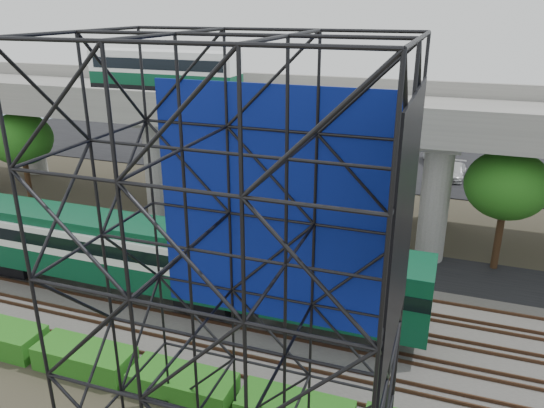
% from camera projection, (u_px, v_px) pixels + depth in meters
% --- Properties ---
extents(ground, '(140.00, 140.00, 0.00)m').
position_uv_depth(ground, '(207.00, 334.00, 26.88)').
color(ground, '#474233').
rests_on(ground, ground).
extents(ballast_bed, '(90.00, 12.00, 0.20)m').
position_uv_depth(ballast_bed, '(223.00, 312.00, 28.61)').
color(ballast_bed, slate).
rests_on(ballast_bed, ground).
extents(service_road, '(90.00, 5.00, 0.08)m').
position_uv_depth(service_road, '(274.00, 249.00, 36.13)').
color(service_road, black).
rests_on(service_road, ground).
extents(parking_lot, '(90.00, 18.00, 0.08)m').
position_uv_depth(parking_lot, '(346.00, 160.00, 56.85)').
color(parking_lot, black).
rests_on(parking_lot, ground).
extents(harbor_water, '(140.00, 40.00, 0.03)m').
position_uv_depth(harbor_water, '(378.00, 120.00, 76.27)').
color(harbor_water, '#475C74').
rests_on(harbor_water, ground).
extents(rail_tracks, '(90.00, 9.52, 0.16)m').
position_uv_depth(rail_tracks, '(223.00, 309.00, 28.54)').
color(rail_tracks, '#472D1E').
rests_on(rail_tracks, ballast_bed).
extents(commuter_train, '(29.30, 3.06, 4.30)m').
position_uv_depth(commuter_train, '(135.00, 252.00, 29.25)').
color(commuter_train, black).
rests_on(commuter_train, rail_tracks).
extents(overpass, '(80.00, 12.00, 12.40)m').
position_uv_depth(overpass, '(289.00, 114.00, 38.33)').
color(overpass, '#9E9B93').
rests_on(overpass, ground).
extents(scaffold_tower, '(9.36, 6.36, 15.00)m').
position_uv_depth(scaffold_tower, '(237.00, 303.00, 15.56)').
color(scaffold_tower, black).
rests_on(scaffold_tower, ground).
extents(hedge_strip, '(34.60, 1.80, 1.20)m').
position_uv_depth(hedge_strip, '(183.00, 383.00, 22.57)').
color(hedge_strip, '#1A6116').
rests_on(hedge_strip, ground).
extents(trees, '(40.94, 16.94, 7.69)m').
position_uv_depth(trees, '(241.00, 145.00, 40.62)').
color(trees, '#382314').
rests_on(trees, ground).
extents(suv, '(5.41, 2.63, 1.48)m').
position_uv_depth(suv, '(240.00, 234.00, 36.61)').
color(suv, black).
rests_on(suv, service_road).
extents(parked_cars, '(38.28, 9.72, 1.32)m').
position_uv_depth(parked_cars, '(359.00, 156.00, 55.94)').
color(parked_cars, silver).
rests_on(parked_cars, parking_lot).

